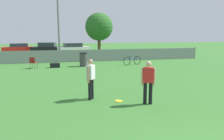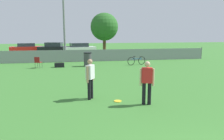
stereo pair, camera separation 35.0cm
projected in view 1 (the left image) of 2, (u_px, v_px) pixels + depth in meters
name	position (u px, v px, depth m)	size (l,w,h in m)	color
fence_backline	(89.00, 56.00, 20.35)	(22.43, 0.07, 1.21)	gray
light_pole	(58.00, 8.00, 20.72)	(0.90, 0.36, 8.47)	gray
tree_near_pole	(99.00, 27.00, 22.19)	(2.82, 2.82, 4.68)	brown
player_receiver_white	(91.00, 77.00, 8.41)	(0.38, 0.45, 1.58)	black
player_defender_red	(148.00, 80.00, 7.83)	(0.50, 0.32, 1.58)	black
frisbee_disc	(119.00, 101.00, 8.28)	(0.29, 0.29, 0.03)	yellow
folding_chair_sideline	(33.00, 62.00, 16.14)	(0.55, 0.55, 0.84)	#333338
bicycle_sideline	(132.00, 61.00, 18.12)	(1.67, 0.57, 0.73)	black
trash_bin	(83.00, 59.00, 17.21)	(0.64, 0.64, 1.10)	#3F3F44
gear_bag_sideline	(55.00, 65.00, 16.67)	(0.73, 0.40, 0.35)	black
parked_car_red	(19.00, 48.00, 29.56)	(4.54, 2.52, 1.31)	black
parked_car_dark	(48.00, 48.00, 28.23)	(4.19, 2.47, 1.48)	black
parked_car_white	(73.00, 48.00, 28.36)	(4.47, 2.49, 1.40)	black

